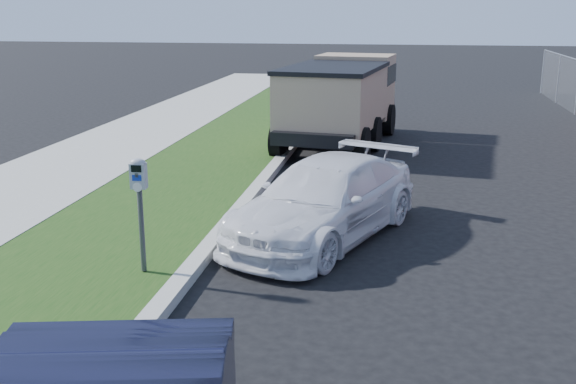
# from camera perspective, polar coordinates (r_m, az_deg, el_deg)

# --- Properties ---
(ground) EXTENTS (120.00, 120.00, 0.00)m
(ground) POSITION_cam_1_polar(r_m,az_deg,el_deg) (8.79, 8.04, -8.42)
(ground) COLOR black
(ground) RESTS_ON ground
(streetside) EXTENTS (6.12, 50.00, 0.15)m
(streetside) POSITION_cam_1_polar(r_m,az_deg,el_deg) (12.05, -19.13, -2.17)
(streetside) COLOR gray
(streetside) RESTS_ON ground
(parking_meter) EXTENTS (0.22, 0.15, 1.53)m
(parking_meter) POSITION_cam_1_polar(r_m,az_deg,el_deg) (8.87, -12.48, 0.14)
(parking_meter) COLOR #3F4247
(parking_meter) RESTS_ON ground
(white_wagon) EXTENTS (3.19, 4.55, 1.22)m
(white_wagon) POSITION_cam_1_polar(r_m,az_deg,el_deg) (10.61, 3.26, -0.58)
(white_wagon) COLOR white
(white_wagon) RESTS_ON ground
(dump_truck) EXTENTS (2.91, 5.91, 2.23)m
(dump_truck) POSITION_cam_1_polar(r_m,az_deg,el_deg) (17.93, 4.58, 8.05)
(dump_truck) COLOR black
(dump_truck) RESTS_ON ground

